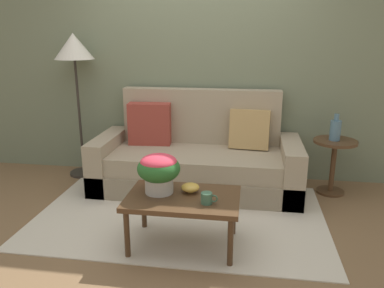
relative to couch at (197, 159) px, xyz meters
The scene contains 11 objects.
ground_plane 0.85m from the couch, 93.88° to the right, with size 14.00×14.00×0.00m, color brown.
wall_back 1.27m from the couch, 96.40° to the left, with size 6.40×0.12×3.00m, color slate.
area_rug 0.80m from the couch, 94.19° to the right, with size 2.66×1.69×0.01m, color beige.
couch is the anchor object (origin of this frame).
coffee_table 1.24m from the couch, 87.10° to the right, with size 0.88×0.57×0.43m.
side_table 1.45m from the couch, ahead, with size 0.44×0.44×0.59m.
floor_lamp 1.80m from the couch, behind, with size 0.44×0.44×1.65m.
potted_plant 1.24m from the couch, 96.57° to the right, with size 0.34×0.34×0.31m.
coffee_mug 1.38m from the couch, 78.90° to the right, with size 0.13×0.09×0.09m.
snack_bowl 1.16m from the couch, 84.65° to the right, with size 0.15×0.15×0.07m.
table_vase 1.48m from the couch, ahead, with size 0.11×0.11×0.28m.
Camera 1 is at (0.60, -3.16, 1.66)m, focal length 35.84 mm.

